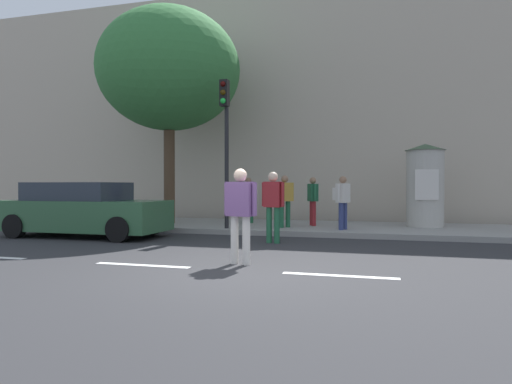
{
  "coord_description": "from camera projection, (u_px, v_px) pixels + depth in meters",
  "views": [
    {
      "loc": [
        2.33,
        -7.05,
        1.41
      ],
      "look_at": [
        -0.2,
        2.0,
        1.27
      ],
      "focal_mm": 31.56,
      "sensor_mm": 36.0,
      "label": 1
    }
  ],
  "objects": [
    {
      "name": "ground_plane",
      "position": [
        235.0,
        270.0,
        7.44
      ],
      "size": [
        80.0,
        80.0,
        0.0
      ],
      "primitive_type": "plane",
      "color": "#2B2B2D"
    },
    {
      "name": "sidewalk_curb",
      "position": [
        305.0,
        228.0,
        14.18
      ],
      "size": [
        36.0,
        4.0,
        0.15
      ],
      "primitive_type": "cube",
      "color": "gray",
      "rests_on": "ground_plane"
    },
    {
      "name": "lane_markings",
      "position": [
        235.0,
        270.0,
        7.44
      ],
      "size": [
        25.8,
        0.16,
        0.01
      ],
      "color": "silver",
      "rests_on": "ground_plane"
    },
    {
      "name": "building_backdrop",
      "position": [
        324.0,
        113.0,
        18.93
      ],
      "size": [
        36.0,
        5.0,
        8.92
      ],
      "primitive_type": "cube",
      "color": "#B7A893",
      "rests_on": "ground_plane"
    },
    {
      "name": "traffic_light",
      "position": [
        225.0,
        129.0,
        12.99
      ],
      "size": [
        0.24,
        0.45,
        4.28
      ],
      "color": "black",
      "rests_on": "sidewalk_curb"
    },
    {
      "name": "poster_column",
      "position": [
        425.0,
        185.0,
        13.67
      ],
      "size": [
        1.2,
        1.2,
        2.52
      ],
      "color": "#B2ADA3",
      "rests_on": "sidewalk_curb"
    },
    {
      "name": "street_tree",
      "position": [
        169.0,
        70.0,
        14.9
      ],
      "size": [
        4.71,
        4.71,
        7.1
      ],
      "color": "#4C3826",
      "rests_on": "sidewalk_curb"
    },
    {
      "name": "pedestrian_in_dark_shirt",
      "position": [
        240.0,
        208.0,
        7.99
      ],
      "size": [
        0.65,
        0.35,
        1.71
      ],
      "color": "silver",
      "rests_on": "ground_plane"
    },
    {
      "name": "pedestrian_in_light_jacket",
      "position": [
        273.0,
        201.0,
        10.94
      ],
      "size": [
        0.59,
        0.31,
        1.73
      ],
      "color": "#1E5938",
      "rests_on": "ground_plane"
    },
    {
      "name": "pedestrian_with_backpack",
      "position": [
        285.0,
        197.0,
        13.39
      ],
      "size": [
        0.5,
        0.55,
        1.55
      ],
      "color": "#1E5938",
      "rests_on": "sidewalk_curb"
    },
    {
      "name": "pedestrian_near_pole",
      "position": [
        342.0,
        198.0,
        12.75
      ],
      "size": [
        0.49,
        0.59,
        1.52
      ],
      "color": "navy",
      "rests_on": "sidewalk_curb"
    },
    {
      "name": "pedestrian_with_bag",
      "position": [
        313.0,
        198.0,
        13.99
      ],
      "size": [
        0.39,
        0.54,
        1.51
      ],
      "color": "maroon",
      "rests_on": "sidewalk_curb"
    },
    {
      "name": "pedestrian_in_red_top",
      "position": [
        248.0,
        197.0,
        14.98
      ],
      "size": [
        0.54,
        0.41,
        1.52
      ],
      "color": "#1E5938",
      "rests_on": "sidewalk_curb"
    },
    {
      "name": "parked_car_blue",
      "position": [
        83.0,
        210.0,
        12.33
      ],
      "size": [
        4.51,
        1.87,
        1.49
      ],
      "color": "#2D5938",
      "rests_on": "ground_plane"
    }
  ]
}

